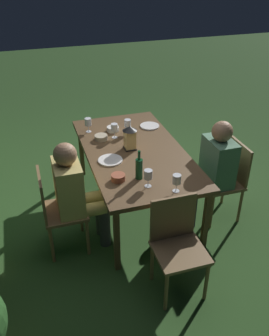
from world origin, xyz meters
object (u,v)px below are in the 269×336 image
(wine_glass_b, at_px, (88,123))
(dining_table, at_px, (134,154))
(chair_side_left_a, at_px, (227,177))
(plate_a, at_px, (150,126))
(chair_side_right_a, at_px, (57,208))
(bowl_bread, at_px, (118,177))
(bowl_olives, at_px, (101,137))
(wine_glass_c, at_px, (114,128))
(green_bottle_on_table, at_px, (139,168))
(wine_glass_a, at_px, (128,124))
(person_in_green, at_px, (212,168))
(wine_glass_d, at_px, (148,175))
(plate_b, at_px, (110,160))
(person_in_mustard, at_px, (76,191))
(chair_head_near, at_px, (177,242))
(bowl_salad, at_px, (113,129))
(lantern_centerpiece, at_px, (130,136))
(wine_glass_e, at_px, (177,180))

(wine_glass_b, bearing_deg, dining_table, -147.34)
(chair_side_left_a, height_order, plate_a, chair_side_left_a)
(chair_side_right_a, height_order, bowl_bread, chair_side_right_a)
(chair_side_right_a, height_order, bowl_olives, chair_side_right_a)
(wine_glass_c, bearing_deg, chair_side_left_a, -127.09)
(green_bottle_on_table, height_order, wine_glass_a, green_bottle_on_table)
(person_in_green, bearing_deg, bowl_olives, 51.80)
(chair_side_left_a, bearing_deg, green_bottle_on_table, 96.15)
(wine_glass_d, bearing_deg, wine_glass_c, 2.09)
(plate_b, bearing_deg, bowl_olives, -2.22)
(chair_side_left_a, bearing_deg, wine_glass_c, 52.91)
(dining_table, bearing_deg, person_in_mustard, 121.04)
(person_in_mustard, relative_size, wine_glass_b, 6.80)
(wine_glass_a, bearing_deg, chair_head_near, 178.27)
(person_in_green, xyz_separation_m, bowl_olives, (0.78, 0.99, 0.13))
(green_bottle_on_table, distance_m, bowl_bread, 0.21)
(chair_side_left_a, bearing_deg, plate_a, 30.43)
(green_bottle_on_table, xyz_separation_m, plate_a, (1.05, -0.47, -0.10))
(wine_glass_d, relative_size, bowl_bread, 1.28)
(dining_table, height_order, green_bottle_on_table, green_bottle_on_table)
(wine_glass_b, height_order, bowl_bread, wine_glass_b)
(chair_side_right_a, bearing_deg, bowl_olives, -38.56)
(chair_head_near, height_order, wine_glass_c, wine_glass_c)
(bowl_salad, bearing_deg, wine_glass_c, 171.49)
(plate_b, bearing_deg, wine_glass_d, -158.62)
(person_in_green, height_order, chair_head_near, person_in_green)
(wine_glass_b, relative_size, plate_a, 0.74)
(plate_b, bearing_deg, lantern_centerpiece, -54.78)
(wine_glass_b, bearing_deg, wine_glass_a, -111.79)
(chair_side_left_a, height_order, lantern_centerpiece, lantern_centerpiece)
(person_in_mustard, xyz_separation_m, wine_glass_b, (1.01, -0.33, 0.22))
(chair_side_left_a, xyz_separation_m, wine_glass_a, (0.84, 0.85, 0.37))
(wine_glass_e, bearing_deg, green_bottle_on_table, 39.55)
(wine_glass_c, bearing_deg, green_bottle_on_table, -179.91)
(wine_glass_a, distance_m, plate_b, 0.67)
(lantern_centerpiece, height_order, wine_glass_a, lantern_centerpiece)
(wine_glass_c, bearing_deg, wine_glass_d, -177.91)
(chair_side_left_a, bearing_deg, wine_glass_a, 45.37)
(lantern_centerpiece, bearing_deg, wine_glass_a, -13.02)
(person_in_green, xyz_separation_m, plate_a, (0.94, 0.35, 0.11))
(wine_glass_d, relative_size, bowl_salad, 1.18)
(person_in_mustard, height_order, wine_glass_e, person_in_mustard)
(bowl_olives, bearing_deg, dining_table, -141.34)
(person_in_mustard, distance_m, lantern_centerpiece, 0.85)
(chair_side_left_a, relative_size, wine_glass_c, 5.15)
(wine_glass_e, distance_m, bowl_salad, 1.38)
(wine_glass_e, xyz_separation_m, bowl_bread, (0.33, 0.44, -0.09))
(chair_head_near, relative_size, wine_glass_a, 5.15)
(chair_side_right_a, bearing_deg, plate_a, -53.20)
(plate_a, xyz_separation_m, bowl_bread, (-1.02, 0.67, 0.02))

